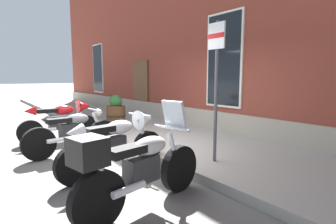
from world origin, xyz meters
The scene contains 9 objects.
ground_plane centered at (0.00, 0.00, 0.00)m, with size 140.00×140.00×0.00m, color #565451.
sidewalk centered at (0.00, 1.39, 0.08)m, with size 32.02×2.78×0.15m, color gray.
brick_pub_facade centered at (0.00, 5.58, 3.92)m, with size 26.02×5.71×7.85m.
motorcycle_red_sport centered at (-2.21, -0.89, 0.57)m, with size 0.62×2.00×1.05m.
motorcycle_grey_naked centered at (-0.82, -1.05, 0.48)m, with size 0.62×2.06×0.94m.
motorcycle_white_sport centered at (0.77, -0.77, 0.57)m, with size 0.65×2.10×1.05m.
motorcycle_silver_touring centered at (2.15, -1.19, 0.56)m, with size 0.76×2.02×1.34m.
parking_sign centered at (1.67, 0.67, 1.73)m, with size 0.36×0.07×2.45m.
barrel_planter centered at (-2.70, 0.85, 0.56)m, with size 0.61×0.61×0.95m.
Camera 1 is at (4.88, -2.78, 1.65)m, focal length 28.38 mm.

